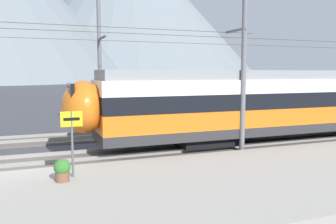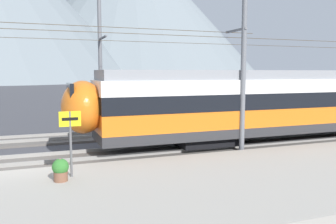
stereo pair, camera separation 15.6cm
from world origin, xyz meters
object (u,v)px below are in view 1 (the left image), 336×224
(catenary_mast_far_side, at_px, (100,65))
(potted_plant_platform_edge, at_px, (62,169))
(train_far_track, at_px, (325,93))
(catenary_mast_mid, at_px, (242,71))
(train_near_platform, at_px, (328,100))
(platform_sign, at_px, (72,129))

(catenary_mast_far_side, distance_m, potted_plant_platform_edge, 11.75)
(train_far_track, height_order, catenary_mast_mid, catenary_mast_mid)
(train_near_platform, xyz_separation_m, platform_sign, (-14.31, -3.41, -0.33))
(train_far_track, xyz_separation_m, catenary_mast_mid, (-11.30, -6.37, 1.59))
(train_far_track, distance_m, platform_sign, 20.89)
(train_far_track, bearing_deg, potted_plant_platform_edge, -155.60)
(potted_plant_platform_edge, bearing_deg, catenary_mast_mid, 16.77)
(train_far_track, xyz_separation_m, potted_plant_platform_edge, (-19.47, -8.83, -1.54))
(train_near_platform, height_order, platform_sign, train_near_platform)
(catenary_mast_mid, distance_m, platform_sign, 8.30)
(train_near_platform, distance_m, catenary_mast_mid, 6.83)
(catenary_mast_far_side, bearing_deg, train_near_platform, -31.14)
(train_far_track, distance_m, catenary_mast_far_side, 16.52)
(potted_plant_platform_edge, bearing_deg, train_near_platform, 14.48)
(train_far_track, height_order, catenary_mast_far_side, catenary_mast_far_side)
(catenary_mast_mid, xyz_separation_m, catenary_mast_far_side, (-4.99, 8.27, 0.41))
(train_far_track, relative_size, potted_plant_platform_edge, 34.61)
(train_far_track, bearing_deg, catenary_mast_mid, -150.59)
(catenary_mast_mid, height_order, catenary_mast_far_side, catenary_mast_far_side)
(train_near_platform, bearing_deg, catenary_mast_far_side, 148.86)
(train_far_track, xyz_separation_m, platform_sign, (-19.10, -8.45, -0.33))
(train_near_platform, xyz_separation_m, catenary_mast_far_side, (-11.50, 6.95, 2.00))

